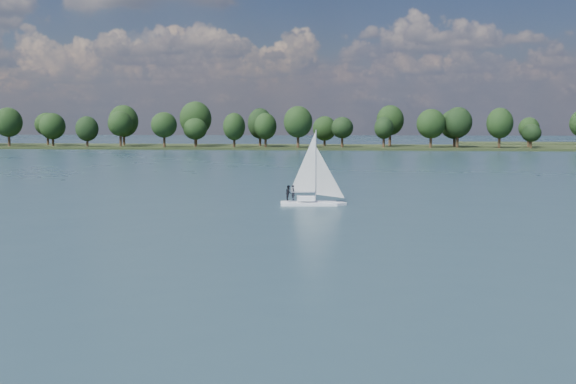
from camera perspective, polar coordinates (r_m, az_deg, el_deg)
The scene contains 4 objects.
ground at distance 121.78m, azimuth 4.59°, elevation 1.86°, with size 700.00×700.00×0.00m, color #233342.
far_shore at distance 233.61m, azimuth 4.87°, elevation 3.91°, with size 660.00×40.00×1.50m, color black.
sailboat at distance 70.93m, azimuth 1.91°, elevation 0.77°, with size 6.83×2.61×8.76m.
treeline at distance 230.06m, azimuth 2.59°, elevation 5.91°, with size 563.19×74.36×18.47m.
Camera 1 is at (1.13, -21.43, 9.12)m, focal length 40.00 mm.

